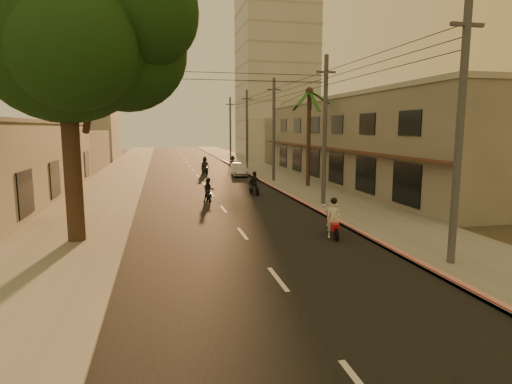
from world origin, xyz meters
TOP-DOWN VIEW (x-y plane):
  - ground at (0.00, 0.00)m, footprint 160.00×160.00m
  - road at (0.00, 20.00)m, footprint 10.00×140.00m
  - sidewalk_right at (7.50, 20.00)m, footprint 5.00×140.00m
  - sidewalk_left at (-7.50, 20.00)m, footprint 5.00×140.00m
  - curb_stripe at (5.10, 15.00)m, footprint 0.20×60.00m
  - shophouse_row at (13.95, 18.00)m, footprint 8.80×34.20m
  - distant_tower at (16.00, 56.00)m, footprint 12.10×12.10m
  - broadleaf_tree at (-6.61, 2.14)m, footprint 9.60×8.70m
  - palm_tree at (8.00, 16.00)m, footprint 5.00×5.00m
  - utility_poles at (6.20, 20.00)m, footprint 1.20×48.26m
  - filler_right at (14.00, 45.00)m, footprint 8.00×14.00m
  - filler_left_near at (-14.00, 34.00)m, footprint 8.00×14.00m
  - filler_left_far at (-14.00, 52.00)m, footprint 8.00×14.00m
  - scooter_red at (3.72, 0.50)m, footprint 0.80×1.80m
  - scooter_mid_a at (-0.56, 10.82)m, footprint 0.75×1.61m
  - scooter_mid_b at (2.92, 12.91)m, footprint 1.06×1.73m
  - scooter_far_a at (0.85, 27.24)m, footprint 1.08×1.88m
  - scooter_far_b at (4.20, 30.01)m, footprint 1.23×1.75m
  - parked_car at (4.06, 25.06)m, footprint 2.14×4.21m

SIDE VIEW (x-z plane):
  - ground at x=0.00m, z-range 0.00..0.00m
  - road at x=0.00m, z-range 0.00..0.02m
  - sidewalk_right at x=7.50m, z-range 0.00..0.12m
  - sidewalk_left at x=-7.50m, z-range 0.00..0.12m
  - curb_stripe at x=5.10m, z-range 0.00..0.20m
  - parked_car at x=4.06m, z-range 0.00..1.30m
  - scooter_mid_a at x=-0.56m, z-range -0.08..1.50m
  - scooter_mid_b at x=2.92m, z-range -0.08..1.62m
  - scooter_red at x=3.72m, z-range -0.10..1.68m
  - scooter_far_b at x=4.20m, z-range -0.07..1.65m
  - scooter_far_a at x=0.85m, z-range -0.09..1.78m
  - filler_left_near at x=-14.00m, z-range 0.00..4.40m
  - filler_right at x=14.00m, z-range 0.00..6.00m
  - filler_left_far at x=-14.00m, z-range 0.00..7.00m
  - shophouse_row at x=13.95m, z-range 0.00..7.30m
  - utility_poles at x=6.20m, z-range 2.04..11.04m
  - palm_tree at x=8.00m, z-range 3.05..11.25m
  - broadleaf_tree at x=-6.61m, z-range 2.43..14.53m
  - distant_tower at x=16.00m, z-range 0.00..28.00m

